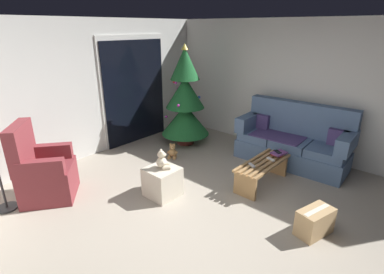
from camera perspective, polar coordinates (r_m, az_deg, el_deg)
The scene contains 17 objects.
ground_plane at distance 3.97m, azimuth 3.84°, elevation -15.57°, with size 7.00×7.00×0.00m, color #9E9384.
wall_back at distance 5.71m, azimuth -21.01°, elevation 8.31°, with size 5.72×0.12×2.50m, color silver.
wall_right at distance 5.85m, azimuth 21.92°, elevation 8.45°, with size 0.12×6.00×2.50m, color silver.
patio_door_frame at distance 6.29m, azimuth -11.08°, elevation 8.94°, with size 1.60×0.02×2.20m, color silver.
patio_door_glass at distance 6.29m, azimuth -10.94°, elevation 8.47°, with size 1.50×0.02×2.10m, color black.
couch at distance 5.58m, azimuth 19.05°, elevation -0.88°, with size 0.87×1.97×1.08m.
coffee_table at distance 4.72m, azimuth 13.51°, elevation -6.13°, with size 1.10×0.40×0.39m.
remote_white at distance 4.76m, azimuth 15.07°, elevation -4.20°, with size 0.04×0.16×0.02m, color silver.
remote_silver at distance 4.49m, azimuth 11.57°, elevation -5.42°, with size 0.04×0.16×0.02m, color #ADADB2.
book_stack at distance 4.95m, azimuth 16.46°, elevation -3.07°, with size 0.28×0.23×0.06m.
cell_phone at distance 4.93m, azimuth 16.32°, elevation -2.76°, with size 0.07×0.14×0.01m, color black.
christmas_tree at distance 6.01m, azimuth -1.34°, elevation 6.87°, with size 0.99×0.99×2.05m.
armchair at distance 4.70m, azimuth -26.94°, elevation -6.14°, with size 0.96×0.96×1.13m.
ottoman at distance 4.36m, azimuth -5.78°, elevation -8.65°, with size 0.44×0.44×0.44m, color beige.
teddy_bear_cream at distance 4.20m, azimuth -5.80°, elevation -4.61°, with size 0.22×0.21×0.29m.
teddy_bear_honey_by_tree at distance 5.57m, azimuth -3.81°, elevation -2.85°, with size 0.22×0.21×0.29m.
cardboard_box_taped_mid_floor at distance 3.92m, azimuth 22.77°, elevation -14.96°, with size 0.50×0.36×0.33m.
Camera 1 is at (-2.55, -1.93, 2.35)m, focal length 27.41 mm.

